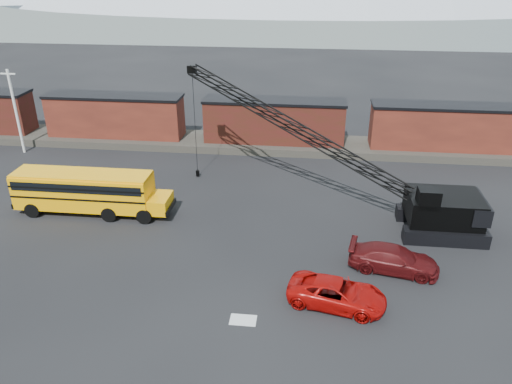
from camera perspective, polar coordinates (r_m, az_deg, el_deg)
ground at (r=30.32m, az=-1.39°, el=-9.52°), size 160.00×160.00×0.00m
gravel_berm at (r=49.71m, az=2.05°, el=5.47°), size 120.00×5.00×0.70m
boxcar_west_near at (r=52.57m, az=-15.76°, el=8.43°), size 13.70×3.10×4.17m
boxcar_mid at (r=48.93m, az=2.09°, el=8.13°), size 13.70×3.10×4.17m
boxcar_east_near at (r=50.37m, az=20.69°, el=7.00°), size 13.70×3.10×4.17m
utility_pole at (r=52.39m, az=-25.76°, el=8.37°), size 1.40×0.24×8.00m
snow_patch at (r=27.11m, az=-1.48°, el=-14.41°), size 1.40×0.90×0.02m
school_bus at (r=38.41m, az=-18.61°, el=0.14°), size 11.65×2.65×3.19m
red_pickup at (r=28.03m, az=9.24°, el=-11.36°), size 5.76×3.55×1.49m
maroon_suv at (r=31.49m, az=15.48°, el=-7.40°), size 5.68×3.14×1.56m
crawler_crane at (r=36.85m, az=5.04°, el=6.98°), size 21.97×9.97×9.74m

